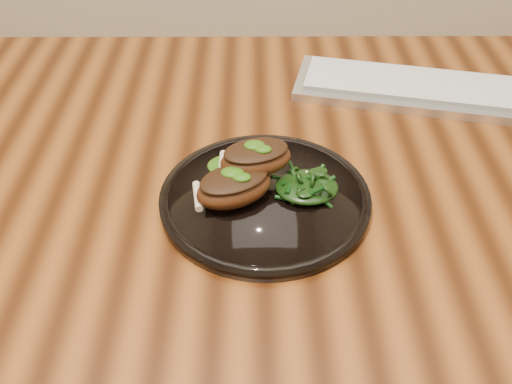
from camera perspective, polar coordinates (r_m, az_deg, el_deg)
desk at (r=0.90m, az=0.53°, el=-0.23°), size 1.60×0.80×0.75m
plate at (r=0.76m, az=0.90°, el=-0.64°), size 0.28×0.28×0.02m
lamb_chop_front at (r=0.73m, az=-2.25°, el=0.62°), size 0.12×0.11×0.05m
lamb_chop_back at (r=0.75m, az=-0.06°, el=3.45°), size 0.11×0.09×0.04m
herb_smear at (r=0.80m, az=-1.68°, el=2.68°), size 0.09×0.06×0.01m
greens_heap at (r=0.75m, az=5.11°, el=0.84°), size 0.08×0.08×0.03m
keyboard at (r=1.03m, az=17.61°, el=9.66°), size 0.50×0.25×0.02m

